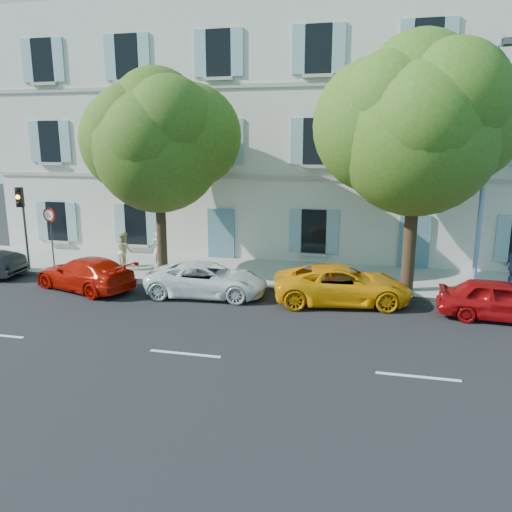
% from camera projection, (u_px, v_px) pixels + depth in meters
% --- Properties ---
extents(ground, '(90.00, 90.00, 0.00)m').
position_uv_depth(ground, '(227.00, 307.00, 17.21)').
color(ground, black).
extents(sidewalk, '(36.00, 4.50, 0.15)m').
position_uv_depth(sidewalk, '(256.00, 273.00, 21.42)').
color(sidewalk, '#A09E96').
rests_on(sidewalk, ground).
extents(kerb, '(36.00, 0.16, 0.16)m').
position_uv_depth(kerb, '(243.00, 287.00, 19.36)').
color(kerb, '#9E998E').
rests_on(kerb, ground).
extents(building, '(28.00, 7.00, 12.00)m').
position_uv_depth(building, '(281.00, 134.00, 25.57)').
color(building, beige).
rests_on(building, ground).
extents(car_red_coupe, '(4.70, 3.10, 1.26)m').
position_uv_depth(car_red_coupe, '(85.00, 274.00, 19.17)').
color(car_red_coupe, '#B91205').
rests_on(car_red_coupe, ground).
extents(car_white_coupe, '(4.58, 2.36, 1.24)m').
position_uv_depth(car_white_coupe, '(207.00, 279.00, 18.40)').
color(car_white_coupe, white).
rests_on(car_white_coupe, ground).
extents(car_yellow_supercar, '(5.10, 2.96, 1.34)m').
position_uv_depth(car_yellow_supercar, '(342.00, 285.00, 17.53)').
color(car_yellow_supercar, '#F69E0A').
rests_on(car_yellow_supercar, ground).
extents(car_red_hatchback, '(3.94, 1.83, 1.30)m').
position_uv_depth(car_red_hatchback, '(501.00, 300.00, 15.89)').
color(car_red_hatchback, '#A0090C').
rests_on(car_red_hatchback, ground).
extents(tree_left, '(5.20, 5.20, 8.05)m').
position_uv_depth(tree_left, '(158.00, 148.00, 19.92)').
color(tree_left, '#3A2819').
rests_on(tree_left, sidewalk).
extents(tree_right, '(5.73, 5.73, 8.83)m').
position_uv_depth(tree_right, '(417.00, 135.00, 17.44)').
color(tree_right, '#3A2819').
rests_on(tree_right, sidewalk).
extents(traffic_light, '(0.32, 0.40, 3.56)m').
position_uv_depth(traffic_light, '(22.00, 210.00, 21.21)').
color(traffic_light, '#383A3D').
rests_on(traffic_light, sidewalk).
extents(road_sign, '(0.62, 0.13, 2.70)m').
position_uv_depth(road_sign, '(50.00, 225.00, 21.37)').
color(road_sign, '#383A3D').
rests_on(road_sign, sidewalk).
extents(street_lamp, '(0.39, 1.83, 8.56)m').
position_uv_depth(street_lamp, '(487.00, 159.00, 16.95)').
color(street_lamp, '#7293BF').
rests_on(street_lamp, sidewalk).
extents(pedestrian_a, '(0.69, 0.63, 1.59)m').
position_uv_depth(pedestrian_a, '(159.00, 249.00, 22.14)').
color(pedestrian_a, silver).
rests_on(pedestrian_a, sidewalk).
extents(pedestrian_b, '(1.02, 1.01, 1.66)m').
position_uv_depth(pedestrian_b, '(124.00, 251.00, 21.54)').
color(pedestrian_b, '#D1C785').
rests_on(pedestrian_b, sidewalk).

